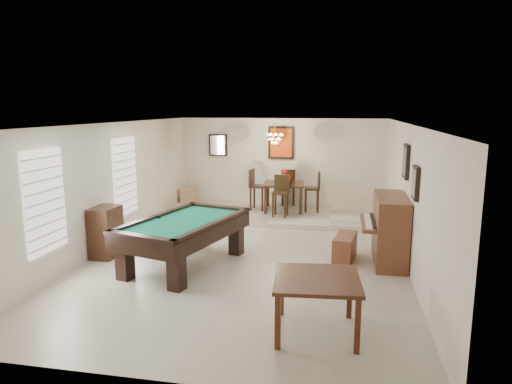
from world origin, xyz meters
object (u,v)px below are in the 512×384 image
(upright_piano, at_px, (382,229))
(dining_chair_east, at_px, (312,192))
(flower_vase, at_px, (284,174))
(dining_chair_west, at_px, (258,190))
(dining_chair_south, at_px, (280,196))
(corner_bench, at_px, (188,195))
(square_table, at_px, (316,305))
(pool_table, at_px, (185,243))
(apothecary_chest, at_px, (106,232))
(piano_bench, at_px, (345,248))
(chandelier, at_px, (275,135))
(dining_table, at_px, (284,195))
(dining_chair_north, at_px, (288,187))

(upright_piano, distance_m, dining_chair_east, 3.83)
(flower_vase, xyz_separation_m, dining_chair_west, (-0.70, -0.04, -0.44))
(dining_chair_south, bearing_deg, flower_vase, 93.82)
(corner_bench, bearing_deg, square_table, -59.27)
(upright_piano, height_order, flower_vase, upright_piano)
(flower_vase, bearing_deg, pool_table, -105.95)
(dining_chair_east, bearing_deg, flower_vase, -94.84)
(corner_bench, bearing_deg, dining_chair_south, -24.18)
(pool_table, bearing_deg, flower_vase, 88.91)
(pool_table, distance_m, upright_piano, 3.72)
(pool_table, height_order, apothecary_chest, apothecary_chest)
(upright_piano, xyz_separation_m, dining_chair_west, (-3.03, 3.45, 0.05))
(piano_bench, height_order, corner_bench, corner_bench)
(square_table, height_order, chandelier, chandelier)
(upright_piano, relative_size, dining_chair_south, 1.43)
(flower_vase, relative_size, corner_bench, 0.52)
(piano_bench, xyz_separation_m, dining_chair_south, (-1.65, 2.82, 0.41))
(square_table, xyz_separation_m, dining_chair_west, (-1.99, 6.51, 0.31))
(pool_table, relative_size, dining_table, 2.41)
(upright_piano, xyz_separation_m, apothecary_chest, (-5.31, -0.72, -0.14))
(apothecary_chest, xyz_separation_m, flower_vase, (2.98, 4.20, 0.62))
(chandelier, bearing_deg, apothecary_chest, -125.03)
(apothecary_chest, distance_m, dining_chair_north, 5.82)
(dining_chair_west, bearing_deg, apothecary_chest, 157.47)
(chandelier, bearing_deg, flower_vase, 50.23)
(pool_table, height_order, square_table, pool_table)
(flower_vase, relative_size, dining_chair_south, 0.22)
(square_table, xyz_separation_m, flower_vase, (-1.29, 6.55, 0.74))
(apothecary_chest, distance_m, dining_chair_south, 4.58)
(square_table, xyz_separation_m, dining_chair_north, (-1.26, 7.32, 0.27))
(dining_chair_west, height_order, corner_bench, dining_chair_west)
(square_table, xyz_separation_m, piano_bench, (0.37, 3.00, -0.13))
(dining_table, bearing_deg, dining_chair_south, -89.44)
(piano_bench, bearing_deg, flower_vase, 115.02)
(square_table, xyz_separation_m, dining_chair_east, (-0.53, 6.56, 0.29))
(square_table, height_order, dining_chair_west, dining_chair_west)
(square_table, height_order, corner_bench, square_table)
(corner_bench, bearing_deg, dining_chair_west, -15.74)
(apothecary_chest, relative_size, dining_chair_east, 0.92)
(pool_table, distance_m, square_table, 3.32)
(square_table, relative_size, dining_table, 1.02)
(dining_chair_south, distance_m, corner_bench, 3.27)
(piano_bench, distance_m, dining_chair_east, 3.70)
(upright_piano, distance_m, dining_chair_north, 4.84)
(pool_table, bearing_deg, dining_chair_north, 90.91)
(square_table, distance_m, dining_chair_west, 6.82)
(piano_bench, xyz_separation_m, flower_vase, (-1.66, 3.55, 0.87))
(apothecary_chest, xyz_separation_m, chandelier, (2.76, 3.93, 1.70))
(dining_table, height_order, dining_chair_west, dining_chair_west)
(flower_vase, distance_m, corner_bench, 3.12)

